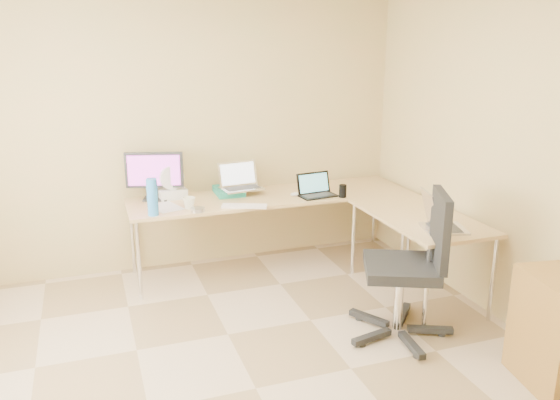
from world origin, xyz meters
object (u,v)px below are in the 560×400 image
object	(u,v)px
laptop_black	(318,185)
keyboard	(244,206)
desk_return	(417,255)
laptop_center	(241,176)
desk_main	(271,231)
desk_fan	(172,183)
laptop_return	(445,214)
mug	(189,203)
water_bottle	(152,197)
monitor	(155,176)
office_chair	(400,272)

from	to	relation	value
laptop_black	keyboard	xyz separation A→B (m)	(-0.74, -0.11, -0.10)
desk_return	laptop_center	bearing A→B (deg)	138.63
desk_main	desk_fan	distance (m)	1.05
desk_return	laptop_return	world-z (taller)	laptop_return
laptop_black	mug	world-z (taller)	laptop_black
desk_main	desk_fan	xyz separation A→B (m)	(-0.90, 0.20, 0.51)
mug	desk_fan	bearing A→B (deg)	102.43
water_bottle	laptop_return	xyz separation A→B (m)	(2.06, -1.12, -0.03)
keyboard	laptop_return	bearing A→B (deg)	-18.09
laptop_return	keyboard	bearing A→B (deg)	65.80
mug	monitor	bearing A→B (deg)	121.04
mug	office_chair	size ratio (longest dim) A/B	0.10
monitor	water_bottle	distance (m)	0.48
laptop_center	mug	xyz separation A→B (m)	(-0.55, -0.28, -0.13)
laptop_center	water_bottle	size ratio (longest dim) A/B	1.22
mug	desk_return	bearing A→B (deg)	-24.44
keyboard	water_bottle	world-z (taller)	water_bottle
monitor	mug	bearing A→B (deg)	-42.59
desk_main	laptop_return	size ratio (longest dim) A/B	7.14
desk_main	desk_return	bearing A→B (deg)	-45.73
desk_main	monitor	xyz separation A→B (m)	(-1.04, 0.20, 0.59)
laptop_return	desk_main	bearing A→B (deg)	50.21
office_chair	laptop_black	bearing A→B (deg)	117.81
desk_return	keyboard	distance (m)	1.54
laptop_return	office_chair	world-z (taller)	office_chair
desk_fan	laptop_return	bearing A→B (deg)	-55.12
monitor	mug	world-z (taller)	monitor
mug	laptop_return	world-z (taller)	laptop_return
desk_fan	monitor	bearing A→B (deg)	165.84
laptop_center	mug	size ratio (longest dim) A/B	3.48
laptop_black	office_chair	distance (m)	1.40
desk_main	mug	distance (m)	0.93
keyboard	monitor	bearing A→B (deg)	166.85
desk_main	monitor	world-z (taller)	monitor
keyboard	office_chair	size ratio (longest dim) A/B	0.35
monitor	laptop_black	world-z (taller)	monitor
mug	water_bottle	bearing A→B (deg)	-165.19
keyboard	desk_fan	size ratio (longest dim) A/B	1.36
keyboard	laptop_return	distance (m)	1.69
mug	laptop_return	distance (m)	2.12
laptop_center	water_bottle	bearing A→B (deg)	-164.46
desk_main	laptop_return	world-z (taller)	laptop_return
desk_fan	laptop_center	bearing A→B (deg)	-24.07
desk_fan	laptop_return	world-z (taller)	desk_fan
laptop_black	desk_fan	size ratio (longest dim) A/B	1.17
monitor	desk_main	bearing A→B (deg)	5.52
desk_fan	water_bottle	bearing A→B (deg)	-130.18
laptop_center	desk_return	bearing A→B (deg)	-48.54
laptop_black	desk_fan	world-z (taller)	desk_fan
desk_return	laptop_return	xyz separation A→B (m)	(-0.04, -0.39, 0.49)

